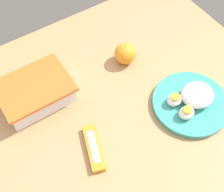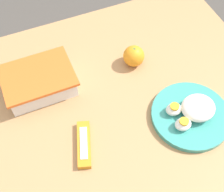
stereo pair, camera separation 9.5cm
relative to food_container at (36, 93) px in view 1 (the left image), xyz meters
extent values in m
plane|color=#4C4742|center=(0.21, -0.20, -0.80)|extent=(10.00, 10.00, 0.00)
cube|color=#AD7F51|center=(0.21, -0.20, -0.05)|extent=(1.03, 0.95, 0.03)
cylinder|color=#936C45|center=(0.67, 0.22, -0.43)|extent=(0.05, 0.05, 0.74)
cube|color=white|center=(0.00, 0.00, 0.00)|extent=(0.20, 0.15, 0.06)
cube|color=#CCBC84|center=(0.00, 0.00, -0.01)|extent=(0.19, 0.14, 0.03)
cube|color=orange|center=(0.00, 0.00, 0.03)|extent=(0.22, 0.17, 0.01)
ellipsoid|color=tan|center=(-0.06, 0.01, 0.00)|extent=(0.05, 0.05, 0.03)
ellipsoid|color=tan|center=(0.00, 0.02, 0.00)|extent=(0.06, 0.05, 0.02)
ellipsoid|color=tan|center=(0.06, 0.00, 0.00)|extent=(0.05, 0.05, 0.02)
sphere|color=orange|center=(0.32, -0.02, 0.01)|extent=(0.07, 0.07, 0.07)
cylinder|color=#4C662D|center=(0.32, -0.02, 0.04)|extent=(0.01, 0.01, 0.00)
cylinder|color=teal|center=(0.39, -0.28, -0.02)|extent=(0.24, 0.24, 0.02)
ellipsoid|color=white|center=(0.41, -0.28, 0.01)|extent=(0.10, 0.09, 0.05)
ellipsoid|color=white|center=(0.34, -0.31, 0.00)|extent=(0.05, 0.04, 0.03)
cylinder|color=#F4A823|center=(0.34, -0.31, 0.02)|extent=(0.03, 0.03, 0.01)
ellipsoid|color=white|center=(0.34, -0.25, 0.00)|extent=(0.05, 0.04, 0.03)
cylinder|color=#F4A823|center=(0.34, -0.25, 0.02)|extent=(0.03, 0.03, 0.01)
cube|color=orange|center=(0.06, -0.25, -0.02)|extent=(0.08, 0.15, 0.02)
cube|color=white|center=(0.06, -0.25, -0.01)|extent=(0.05, 0.10, 0.00)
camera|label=1|loc=(-0.10, -0.59, 0.79)|focal=50.00mm
camera|label=2|loc=(-0.02, -0.63, 0.79)|focal=50.00mm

